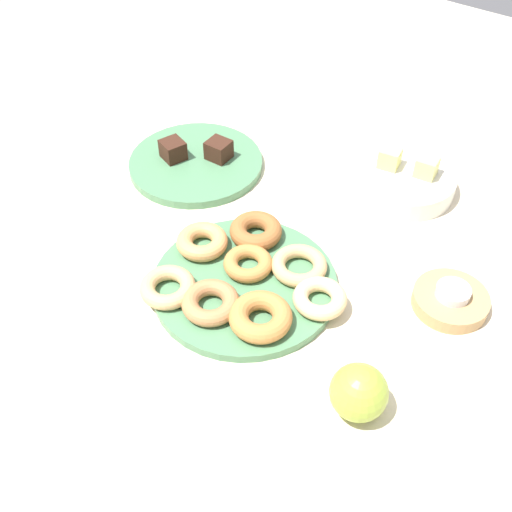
# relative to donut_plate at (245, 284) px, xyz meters

# --- Properties ---
(ground_plane) EXTENTS (2.40, 2.40, 0.00)m
(ground_plane) POSITION_rel_donut_plate_xyz_m (0.00, 0.00, -0.01)
(ground_plane) COLOR beige
(donut_plate) EXTENTS (0.29, 0.29, 0.02)m
(donut_plate) POSITION_rel_donut_plate_xyz_m (0.00, 0.00, 0.00)
(donut_plate) COLOR #4C7F56
(donut_plate) RESTS_ON ground_plane
(donut_0) EXTENTS (0.10, 0.10, 0.02)m
(donut_0) POSITION_rel_donut_plate_xyz_m (0.06, 0.07, 0.02)
(donut_0) COLOR tan
(donut_0) RESTS_ON donut_plate
(donut_1) EXTENTS (0.13, 0.13, 0.03)m
(donut_1) POSITION_rel_donut_plate_xyz_m (0.07, -0.05, 0.02)
(donut_1) COLOR #BC7A3D
(donut_1) RESTS_ON donut_plate
(donut_2) EXTENTS (0.11, 0.11, 0.03)m
(donut_2) POSITION_rel_donut_plate_xyz_m (-0.01, -0.07, 0.02)
(donut_2) COLOR #B27547
(donut_2) RESTS_ON donut_plate
(donut_3) EXTENTS (0.10, 0.10, 0.02)m
(donut_3) POSITION_rel_donut_plate_xyz_m (-0.08, -0.09, 0.02)
(donut_3) COLOR tan
(donut_3) RESTS_ON donut_plate
(donut_4) EXTENTS (0.12, 0.12, 0.03)m
(donut_4) POSITION_rel_donut_plate_xyz_m (-0.04, 0.09, 0.02)
(donut_4) COLOR #995B2D
(donut_4) RESTS_ON donut_plate
(donut_5) EXTENTS (0.11, 0.11, 0.03)m
(donut_5) POSITION_rel_donut_plate_xyz_m (-0.10, 0.02, 0.02)
(donut_5) COLOR tan
(donut_5) RESTS_ON donut_plate
(donut_6) EXTENTS (0.08, 0.08, 0.02)m
(donut_6) POSITION_rel_donut_plate_xyz_m (-0.01, 0.02, 0.02)
(donut_6) COLOR #BC7A3D
(donut_6) RESTS_ON donut_plate
(donut_7) EXTENTS (0.09, 0.09, 0.02)m
(donut_7) POSITION_rel_donut_plate_xyz_m (0.12, 0.03, 0.02)
(donut_7) COLOR #EABC84
(donut_7) RESTS_ON donut_plate
(cake_plate) EXTENTS (0.25, 0.25, 0.02)m
(cake_plate) POSITION_rel_donut_plate_xyz_m (-0.26, 0.20, 0.00)
(cake_plate) COLOR #4C7F56
(cake_plate) RESTS_ON ground_plane
(brownie_near) EXTENTS (0.05, 0.05, 0.04)m
(brownie_near) POSITION_rel_donut_plate_xyz_m (-0.30, 0.18, 0.03)
(brownie_near) COLOR #381E14
(brownie_near) RESTS_ON cake_plate
(brownie_far) EXTENTS (0.04, 0.04, 0.04)m
(brownie_far) POSITION_rel_donut_plate_xyz_m (-0.23, 0.23, 0.03)
(brownie_far) COLOR #381E14
(brownie_far) RESTS_ON cake_plate
(candle_holder) EXTENTS (0.11, 0.11, 0.02)m
(candle_holder) POSITION_rel_donut_plate_xyz_m (0.27, 0.15, 0.00)
(candle_holder) COLOR tan
(candle_holder) RESTS_ON ground_plane
(tealight) EXTENTS (0.05, 0.05, 0.01)m
(tealight) POSITION_rel_donut_plate_xyz_m (0.27, 0.15, 0.02)
(tealight) COLOR silver
(tealight) RESTS_ON candle_holder
(fruit_bowl) EXTENTS (0.19, 0.19, 0.04)m
(fruit_bowl) POSITION_rel_donut_plate_xyz_m (0.09, 0.37, 0.01)
(fruit_bowl) COLOR silver
(fruit_bowl) RESTS_ON ground_plane
(melon_chunk_left) EXTENTS (0.04, 0.04, 0.04)m
(melon_chunk_left) POSITION_rel_donut_plate_xyz_m (0.06, 0.37, 0.05)
(melon_chunk_left) COLOR #DBD67A
(melon_chunk_left) RESTS_ON fruit_bowl
(melon_chunk_right) EXTENTS (0.04, 0.04, 0.04)m
(melon_chunk_right) POSITION_rel_donut_plate_xyz_m (0.12, 0.38, 0.05)
(melon_chunk_right) COLOR #DBD67A
(melon_chunk_right) RESTS_ON fruit_bowl
(apple) EXTENTS (0.08, 0.08, 0.08)m
(apple) POSITION_rel_donut_plate_xyz_m (0.25, -0.09, 0.03)
(apple) COLOR #93AD38
(apple) RESTS_ON ground_plane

